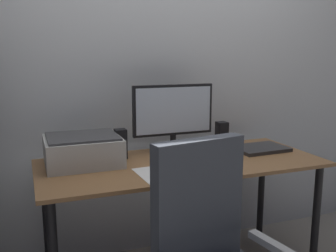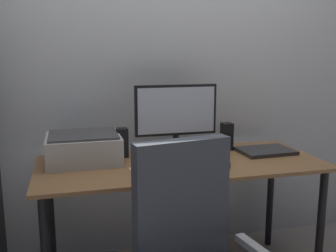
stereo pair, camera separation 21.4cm
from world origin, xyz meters
name	(u,v)px [view 1 (the left image)]	position (x,y,z in m)	size (l,w,h in m)	color
back_wall	(153,59)	(0.00, 0.51, 1.30)	(6.40, 0.10, 2.60)	silver
desk	(182,176)	(0.00, 0.00, 0.65)	(1.58, 0.67, 0.74)	olive
monitor	(173,114)	(0.02, 0.19, 0.98)	(0.50, 0.20, 0.41)	black
keyboard	(194,168)	(0.00, -0.17, 0.75)	(0.29, 0.11, 0.02)	silver
mouse	(224,162)	(0.19, -0.15, 0.76)	(0.06, 0.10, 0.03)	black
coffee_mug	(205,149)	(0.16, 0.04, 0.79)	(0.09, 0.08, 0.09)	black
laptop	(260,148)	(0.55, 0.06, 0.75)	(0.32, 0.23, 0.02)	#2D2D30
speaker_left	(121,144)	(-0.30, 0.19, 0.82)	(0.06, 0.07, 0.17)	black
speaker_right	(222,135)	(0.35, 0.19, 0.82)	(0.06, 0.07, 0.17)	black
printer	(83,150)	(-0.53, 0.14, 0.82)	(0.40, 0.34, 0.16)	silver
paper_sheet	(161,174)	(-0.19, -0.19, 0.74)	(0.21, 0.30, 0.00)	white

